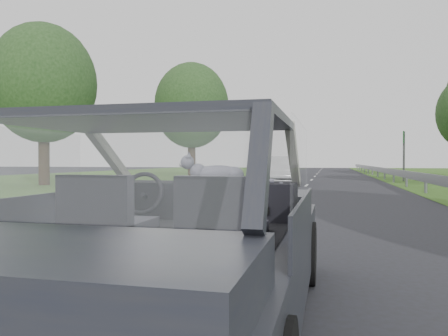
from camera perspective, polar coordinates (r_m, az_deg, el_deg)
The scene contains 11 objects.
ground at distance 3.30m, azimuth -6.31°, elevation -19.99°, with size 140.00×140.00×0.00m, color #232425.
subject_car at distance 3.12m, azimuth -6.33°, elevation -7.45°, with size 1.80×4.00×1.45m, color #1F212C.
dashboard at distance 3.69m, azimuth -3.02°, elevation -4.18°, with size 1.58×0.45×0.30m, color black.
driver_seat at distance 3.00m, azimuth -15.47°, elevation -4.83°, with size 0.50×0.72×0.42m, color black.
passenger_seat at distance 2.71m, azimuth -0.44°, elevation -5.42°, with size 0.50×0.72×0.42m, color black.
steering_wheel at distance 3.55m, azimuth -10.60°, elevation -3.27°, with size 0.36×0.36×0.04m, color black.
cat at distance 3.59m, azimuth -0.82°, elevation -0.62°, with size 0.56×0.17×0.25m, color gray.
other_car at distance 22.02m, azimuth 7.71°, elevation -0.28°, with size 1.68×4.25×1.40m, color silver.
highway_sign at distance 26.63m, azimuth 22.43°, elevation 1.40°, with size 0.11×1.13×2.82m, color #1F6E2C.
tree_5 at distance 22.73m, azimuth -22.49°, elevation 7.40°, with size 4.96×4.96×7.51m, color #1C3B18, non-canonical shape.
tree_6 at distance 28.81m, azimuth -4.25°, elevation 5.97°, with size 4.87×4.87×7.37m, color #1C3B18, non-canonical shape.
Camera 1 is at (1.05, -2.90, 1.18)m, focal length 35.00 mm.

